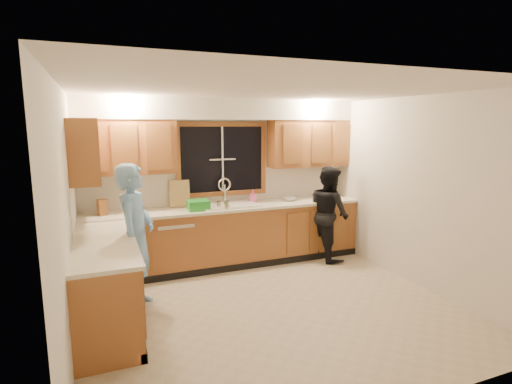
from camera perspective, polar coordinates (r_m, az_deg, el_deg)
floor at (r=4.89m, az=2.27°, el=-16.21°), size 4.20×4.20×0.00m
ceiling at (r=4.42m, az=2.49°, el=14.42°), size 4.20×4.20×0.00m
wall_back at (r=6.24m, az=-4.81°, el=1.48°), size 4.20×0.00×4.20m
wall_left at (r=4.11m, az=-25.41°, el=-3.66°), size 0.00×3.80×3.80m
wall_right at (r=5.67m, az=22.10°, el=-0.02°), size 0.00×3.80×3.80m
base_cabinets_back at (r=6.13m, az=-3.87°, el=-6.40°), size 4.20×0.60×0.88m
base_cabinets_left at (r=4.67m, az=-20.69°, el=-12.21°), size 0.60×1.90×0.88m
countertop_back at (r=6.01m, az=-3.88°, el=-2.22°), size 4.20×0.63×0.04m
countertop_left at (r=4.53m, az=-20.84°, el=-6.77°), size 0.63×1.90×0.04m
upper_cabinets_left at (r=5.77m, az=-18.13°, el=6.11°), size 1.35×0.33×0.75m
upper_cabinets_right at (r=6.60m, az=7.54°, el=6.88°), size 1.35×0.33×0.75m
upper_cabinets_return at (r=5.14m, az=-23.34°, el=5.44°), size 0.33×0.90×0.75m
soffit at (r=6.02m, az=-4.46°, el=11.68°), size 4.20×0.35×0.30m
window_frame at (r=6.20m, az=-4.83°, el=4.67°), size 1.44×0.03×1.14m
sink at (r=6.03m, az=-3.93°, el=-2.51°), size 0.86×0.52×0.57m
dishwasher at (r=5.94m, az=-11.73°, el=-7.43°), size 0.60×0.56×0.82m
stove at (r=4.14m, az=-20.49°, el=-14.92°), size 0.58×0.75×0.90m
man at (r=4.84m, az=-16.80°, el=-6.13°), size 0.62×0.73×1.70m
woman at (r=6.43m, az=10.37°, el=-2.96°), size 0.57×0.73×1.50m
knife_block at (r=5.76m, az=-21.09°, el=-2.05°), size 0.15×0.13×0.22m
cutting_board at (r=6.02m, az=-10.86°, el=-0.21°), size 0.31×0.12×0.40m
dish_crate at (r=5.77m, az=-8.25°, el=-1.87°), size 0.32×0.30×0.14m
soap_bottle at (r=6.28m, az=-0.47°, el=-0.56°), size 0.09×0.10×0.20m
bowl at (r=6.44m, az=4.83°, el=-1.01°), size 0.24×0.24×0.05m
can_left at (r=5.84m, az=-5.32°, el=-1.85°), size 0.07×0.07×0.11m
can_right at (r=5.76m, az=-4.21°, el=-1.88°), size 0.09×0.09×0.13m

